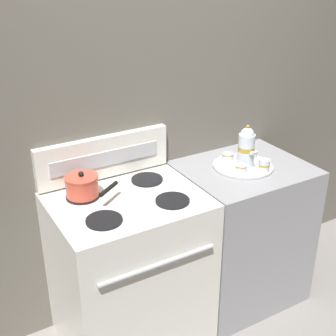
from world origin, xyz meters
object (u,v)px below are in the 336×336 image
teacup_right (241,169)px  teacup_front (252,155)px  saucepan (83,186)px  teapot (247,147)px  stove (130,271)px  serving_tray (243,166)px  teacup_left (228,157)px  creamer_jug (264,165)px

teacup_right → teacup_front: same height
saucepan → teapot: size_ratio=1.07×
teapot → stove: bearing=179.9°
serving_tray → stove: bearing=-179.5°
teapot → teacup_front: bearing=31.1°
teacup_front → teapot: bearing=-148.9°
teapot → teacup_front: size_ratio=2.48×
teacup_left → creamer_jug: 0.23m
stove → saucepan: size_ratio=3.45×
teapot → creamer_jug: teapot is taller
saucepan → teacup_right: (0.86, -0.20, -0.03)m
saucepan → teacup_right: size_ratio=2.66×
stove → teacup_left: bearing=8.1°
saucepan → teapot: (0.95, -0.14, 0.06)m
teacup_right → teacup_left: bearing=79.1°
serving_tray → teacup_front: (0.10, 0.05, 0.03)m
stove → teacup_front: bearing=3.6°
serving_tray → teacup_left: teacup_left is taller
teapot → creamer_jug: 0.14m
teacup_right → teacup_front: size_ratio=1.00×
creamer_jug → stove: bearing=172.5°
stove → teacup_left: 0.87m
teacup_front → creamer_jug: bearing=-104.4°
saucepan → serving_tray: saucepan is taller
teacup_front → teacup_left: bearing=161.6°
stove → teacup_front: size_ratio=9.18×
teapot → teacup_right: bearing=-141.3°
serving_tray → teacup_right: (-0.07, -0.08, 0.03)m
teacup_right → creamer_jug: size_ratio=1.54×
creamer_jug → teapot: bearing=115.6°
teacup_right → serving_tray: bearing=45.1°
teacup_right → teacup_front: bearing=34.9°
teapot → teacup_front: teapot is taller
serving_tray → teacup_front: 0.12m
teacup_front → stove: bearing=-176.4°
stove → teacup_front: 0.99m
serving_tray → saucepan: bearing=172.2°
saucepan → teacup_left: saucepan is taller
saucepan → teacup_front: 1.04m
serving_tray → teacup_left: 0.11m
serving_tray → teacup_right: bearing=-134.9°
stove → saucepan: saucepan is taller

